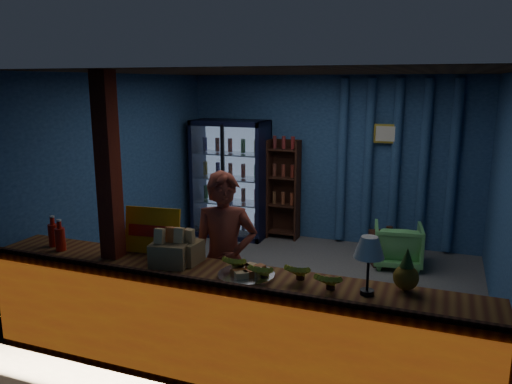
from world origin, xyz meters
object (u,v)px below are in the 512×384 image
shopkeeper (225,261)px  table_lamp (369,250)px  pastry_tray (246,273)px  green_chair (398,245)px

shopkeeper → table_lamp: (1.40, -0.52, 0.45)m
pastry_tray → table_lamp: bearing=0.0°
green_chair → table_lamp: size_ratio=1.45×
shopkeeper → table_lamp: 1.56m
green_chair → table_lamp: table_lamp is taller
green_chair → table_lamp: (0.05, -3.28, 1.00)m
shopkeeper → table_lamp: bearing=-41.2°
shopkeeper → table_lamp: size_ratio=3.79×
green_chair → pastry_tray: (-0.92, -3.28, 0.68)m
shopkeeper → green_chair: shopkeeper is taller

